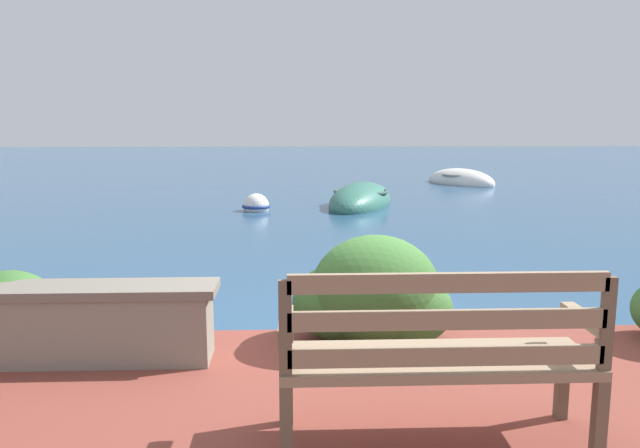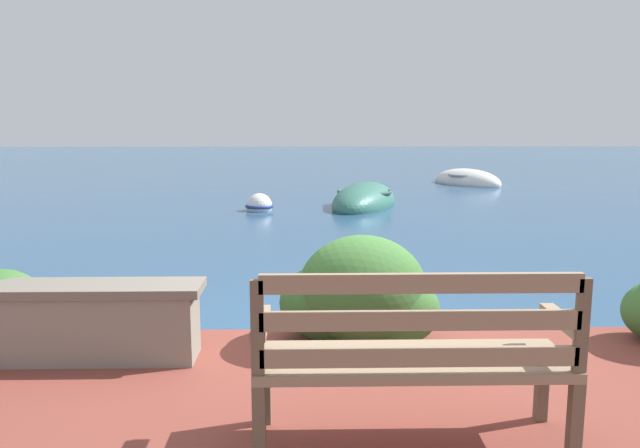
# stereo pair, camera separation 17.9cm
# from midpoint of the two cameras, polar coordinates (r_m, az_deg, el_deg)

# --- Properties ---
(ground_plane) EXTENTS (80.00, 80.00, 0.00)m
(ground_plane) POSITION_cam_midpoint_polar(r_m,az_deg,el_deg) (5.01, 1.61, -11.92)
(ground_plane) COLOR navy
(park_bench) EXTENTS (1.56, 0.48, 0.93)m
(park_bench) POSITION_cam_midpoint_polar(r_m,az_deg,el_deg) (3.15, 9.17, -11.56)
(park_bench) COLOR brown
(park_bench) RESTS_ON patio_terrace
(stone_wall) EXTENTS (2.21, 0.39, 0.53)m
(stone_wall) POSITION_cam_midpoint_polar(r_m,az_deg,el_deg) (4.62, -24.32, -8.28)
(stone_wall) COLOR gray
(stone_wall) RESTS_ON patio_terrace
(hedge_clump_far_left) EXTENTS (0.83, 0.60, 0.57)m
(hedge_clump_far_left) POSITION_cam_midpoint_polar(r_m,az_deg,el_deg) (5.01, -27.53, -7.42)
(hedge_clump_far_left) COLOR #38662D
(hedge_clump_far_left) RESTS_ON patio_terrace
(hedge_clump_left) EXTENTS (1.16, 0.84, 0.79)m
(hedge_clump_left) POSITION_cam_midpoint_polar(r_m,az_deg,el_deg) (4.58, 3.73, -6.57)
(hedge_clump_left) COLOR #38662D
(hedge_clump_left) RESTS_ON patio_terrace
(rowboat_nearest) EXTENTS (2.09, 3.09, 0.88)m
(rowboat_nearest) POSITION_cam_midpoint_polar(r_m,az_deg,el_deg) (13.56, 3.37, 2.01)
(rowboat_nearest) COLOR #336B5B
(rowboat_nearest) RESTS_ON ground_plane
(rowboat_mid) EXTENTS (2.20, 2.58, 0.78)m
(rowboat_mid) POSITION_cam_midpoint_polar(r_m,az_deg,el_deg) (18.64, 12.48, 3.81)
(rowboat_mid) COLOR silver
(rowboat_mid) RESTS_ON ground_plane
(mooring_buoy) EXTENTS (0.58, 0.58, 0.53)m
(mooring_buoy) POSITION_cam_midpoint_polar(r_m,az_deg,el_deg) (12.82, -6.25, 1.62)
(mooring_buoy) COLOR white
(mooring_buoy) RESTS_ON ground_plane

